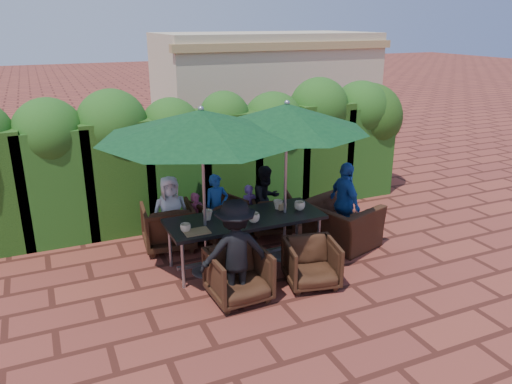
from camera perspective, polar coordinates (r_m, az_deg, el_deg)
name	(u,v)px	position (r m, az deg, el deg)	size (l,w,h in m)	color
ground	(249,267)	(7.63, -0.82, -8.53)	(80.00, 80.00, 0.00)	brown
dining_table	(245,222)	(7.47, -1.24, -3.44)	(2.35, 0.90, 0.75)	black
umbrella_left	(201,124)	(6.77, -6.26, 7.72)	(2.84, 2.84, 2.46)	gray
umbrella_right	(287,117)	(7.24, 3.54, 8.51)	(2.40, 2.40, 2.46)	gray
chair_far_left	(168,224)	(8.21, -10.02, -3.63)	(0.79, 0.74, 0.81)	black
chair_far_mid	(217,216)	(8.47, -4.42, -2.81)	(0.75, 0.70, 0.77)	black
chair_far_right	(271,212)	(8.72, 1.75, -2.26)	(0.71, 0.66, 0.73)	black
chair_near_left	(239,273)	(6.65, -2.00, -9.21)	(0.74, 0.70, 0.77)	black
chair_near_right	(312,261)	(7.05, 6.38, -7.86)	(0.69, 0.65, 0.71)	black
chair_end_right	(341,217)	(8.28, 9.66, -2.83)	(1.10, 0.72, 0.96)	black
adult_far_left	(171,213)	(8.10, -9.73, -2.38)	(0.60, 0.36, 1.22)	silver
adult_far_mid	(217,208)	(8.35, -4.50, -1.78)	(0.41, 0.33, 1.14)	#1F52A8
adult_far_right	(266,200)	(8.59, 1.16, -0.89)	(0.58, 0.35, 1.20)	black
adult_near_left	(236,251)	(6.49, -2.36, -6.78)	(0.90, 0.41, 1.41)	black
adult_end_right	(345,203)	(8.29, 10.13, -1.29)	(0.81, 0.41, 1.38)	#1F52A8
child_left	(197,218)	(8.33, -6.78, -2.94)	(0.31, 0.25, 0.86)	#C54570
child_right	(250,209)	(8.61, -0.72, -2.01)	(0.31, 0.26, 0.87)	#8753B4
pedestrian_a	(240,141)	(11.51, -1.85, 5.88)	(1.69, 0.61, 1.82)	#258739
pedestrian_b	(270,140)	(12.13, 1.58, 5.96)	(0.75, 0.46, 1.56)	#C54570
pedestrian_c	(320,132)	(12.47, 7.34, 6.77)	(1.16, 0.53, 1.82)	gray
cup_a	(186,228)	(6.99, -8.06, -4.07)	(0.15, 0.15, 0.12)	beige
cup_b	(207,215)	(7.36, -5.57, -2.63)	(0.15, 0.15, 0.15)	beige
cup_c	(254,218)	(7.24, -0.25, -2.95)	(0.17, 0.17, 0.14)	beige
cup_d	(278,205)	(7.75, 2.53, -1.45)	(0.15, 0.15, 0.14)	beige
cup_e	(300,206)	(7.73, 5.01, -1.57)	(0.17, 0.17, 0.13)	beige
ketchup_bottle	(239,213)	(7.38, -1.97, -2.40)	(0.04, 0.04, 0.17)	#B20C0A
sauce_bottle	(239,212)	(7.42, -1.98, -2.26)	(0.04, 0.04, 0.17)	#4C230C
serving_tray	(197,232)	(6.97, -6.79, -4.53)	(0.35, 0.25, 0.02)	#A17C4E
number_block_left	(235,215)	(7.38, -2.47, -2.68)	(0.12, 0.06, 0.10)	tan
number_block_right	(282,207)	(7.72, 3.03, -1.69)	(0.12, 0.06, 0.10)	tan
hedge_wall	(193,146)	(9.17, -7.25, 5.22)	(9.10, 1.60, 2.48)	#17350E
building	(265,90)	(14.70, 1.03, 11.55)	(6.20, 3.08, 3.20)	#C2AD90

